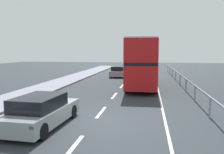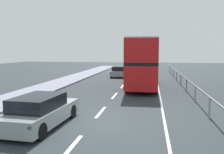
% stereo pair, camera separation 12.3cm
% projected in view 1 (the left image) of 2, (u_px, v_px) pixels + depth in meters
% --- Properties ---
extents(ground_plane, '(73.76, 120.00, 0.10)m').
position_uv_depth(ground_plane, '(94.00, 122.00, 11.10)').
color(ground_plane, '#293035').
extents(lane_paint_markings, '(3.41, 46.00, 0.01)m').
position_uv_depth(lane_paint_markings, '(142.00, 91.00, 19.59)').
color(lane_paint_markings, silver).
rests_on(lane_paint_markings, ground).
extents(bridge_side_railing, '(0.10, 42.00, 1.06)m').
position_uv_depth(bridge_side_railing, '(186.00, 81.00, 19.00)').
color(bridge_side_railing, gray).
rests_on(bridge_side_railing, ground).
extents(double_decker_bus_red, '(2.62, 10.52, 4.29)m').
position_uv_depth(double_decker_bus_red, '(142.00, 62.00, 21.85)').
color(double_decker_bus_red, '#B41515').
rests_on(double_decker_bus_red, ground).
extents(hatchback_car_near, '(2.03, 4.49, 1.37)m').
position_uv_depth(hatchback_car_near, '(41.00, 112.00, 10.21)').
color(hatchback_car_near, gray).
rests_on(hatchback_car_near, ground).
extents(sedan_car_ahead, '(1.80, 4.43, 1.36)m').
position_uv_depth(sedan_car_ahead, '(118.00, 72.00, 30.49)').
color(sedan_car_ahead, gray).
rests_on(sedan_car_ahead, ground).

